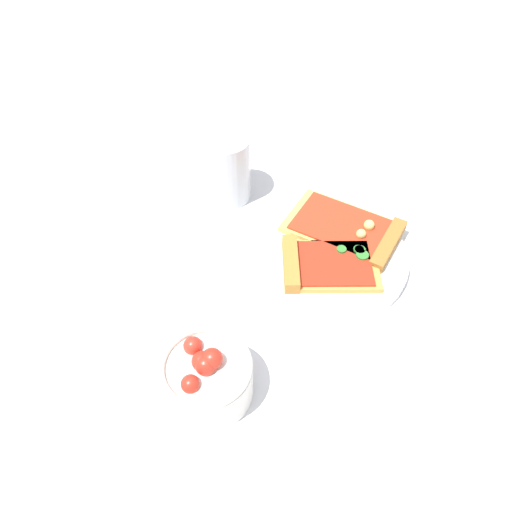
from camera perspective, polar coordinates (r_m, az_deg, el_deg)
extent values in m
plane|color=silver|center=(0.75, 6.95, -0.45)|extent=(2.40, 2.40, 0.00)
cylinder|color=white|center=(0.74, 7.82, 0.19)|extent=(0.22, 0.22, 0.01)
cube|color=#E5B256|center=(0.77, 9.41, 3.06)|extent=(0.19, 0.17, 0.01)
cube|color=#A36B2D|center=(0.76, 14.27, 1.32)|extent=(0.08, 0.09, 0.01)
cube|color=red|center=(0.77, 9.46, 3.35)|extent=(0.16, 0.15, 0.00)
sphere|color=#EAD172|center=(0.75, 11.45, 2.39)|extent=(0.01, 0.01, 0.01)
sphere|color=#EAD172|center=(0.76, 12.30, 3.33)|extent=(0.02, 0.02, 0.02)
cube|color=gold|center=(0.72, 8.16, -1.07)|extent=(0.14, 0.10, 0.01)
cube|color=#B77A33|center=(0.71, 3.82, -0.81)|extent=(0.03, 0.09, 0.02)
cube|color=#B22D19|center=(0.71, 8.20, -0.77)|extent=(0.12, 0.09, 0.00)
cylinder|color=#388433|center=(0.73, 11.59, 0.10)|extent=(0.02, 0.02, 0.00)
cylinder|color=#388433|center=(0.73, 11.33, 0.67)|extent=(0.02, 0.02, 0.00)
cylinder|color=#2D722D|center=(0.73, 11.19, 0.71)|extent=(0.01, 0.01, 0.00)
cylinder|color=#388433|center=(0.73, 9.36, 0.74)|extent=(0.01, 0.01, 0.00)
cylinder|color=white|center=(0.60, -5.38, -13.30)|extent=(0.10, 0.10, 0.05)
torus|color=white|center=(0.58, -5.58, -11.90)|extent=(0.10, 0.10, 0.01)
sphere|color=red|center=(0.57, -4.85, -11.16)|extent=(0.02, 0.02, 0.02)
sphere|color=red|center=(0.57, -5.54, -11.80)|extent=(0.02, 0.02, 0.02)
sphere|color=red|center=(0.59, -6.93, -9.74)|extent=(0.02, 0.02, 0.02)
sphere|color=red|center=(0.58, -5.96, -11.40)|extent=(0.02, 0.02, 0.02)
sphere|color=red|center=(0.57, -7.21, -13.75)|extent=(0.02, 0.02, 0.02)
cylinder|color=silver|center=(0.81, -3.35, 9.59)|extent=(0.08, 0.08, 0.11)
cylinder|color=black|center=(0.81, -3.34, 9.39)|extent=(0.07, 0.07, 0.09)
cube|color=white|center=(0.77, -3.59, 11.01)|extent=(0.02, 0.02, 0.02)
cube|color=white|center=(0.78, -4.59, 11.48)|extent=(0.02, 0.02, 0.02)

